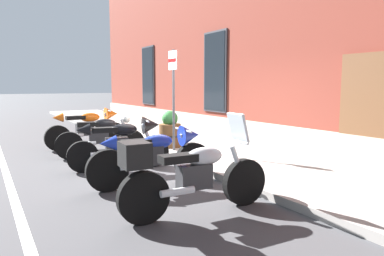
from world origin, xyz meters
name	(u,v)px	position (x,y,z in m)	size (l,w,h in m)	color
ground_plane	(174,163)	(0.00, 0.00, 0.00)	(140.00, 140.00, 0.00)	#38383A
sidewalk	(227,154)	(0.00, 1.44, 0.06)	(31.75, 2.87, 0.13)	gray
lane_stripe	(9,183)	(0.00, -3.20, 0.00)	(31.75, 0.12, 0.01)	silver
motorcycle_orange_sport	(90,127)	(-2.81, -1.06, 0.58)	(0.62, 2.16, 1.08)	black
motorcycle_black_naked	(102,137)	(-1.42, -1.15, 0.48)	(0.67, 2.03, 0.97)	black
motorcycle_black_sport	(123,141)	(-0.02, -1.12, 0.57)	(0.66, 2.02, 1.05)	black
motorcycle_blue_sport	(157,153)	(1.38, -1.05, 0.55)	(0.62, 2.19, 0.99)	black
motorcycle_silver_touring	(190,174)	(2.88, -1.28, 0.54)	(0.62, 2.16, 1.31)	black
parking_sign	(173,86)	(-0.75, 0.40, 1.67)	(0.36, 0.07, 2.39)	#4C4C51
barrel_planter	(170,131)	(-1.22, 0.54, 0.53)	(0.58, 0.58, 0.92)	brown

